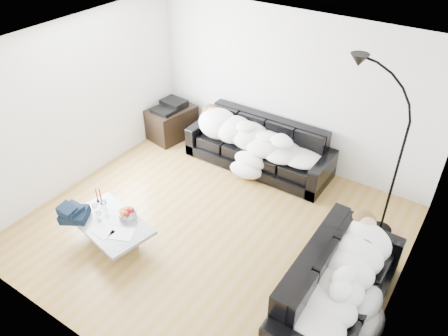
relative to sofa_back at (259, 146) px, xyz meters
The scene contains 24 objects.
ground 1.82m from the sofa_back, 81.49° to the right, with size 5.00×5.00×0.00m, color olive.
wall_back 1.05m from the sofa_back, 61.95° to the left, with size 5.00×0.02×2.60m, color silver.
wall_left 2.98m from the sofa_back, 141.86° to the right, with size 0.02×4.50×2.60m, color silver.
wall_right 3.39m from the sofa_back, 32.45° to the right, with size 0.02×4.50×2.60m, color silver.
ceiling 2.82m from the sofa_back, 81.49° to the right, with size 5.00×5.00×0.00m, color white.
sofa_back is the anchor object (origin of this frame).
sofa_right 3.09m from the sofa_back, 43.05° to the right, with size 2.10×0.90×0.85m, color black.
sleeper_back 0.23m from the sofa_back, 90.00° to the right, with size 2.12×0.73×0.42m, color white, non-canonical shape.
sleeper_right 3.10m from the sofa_back, 43.05° to the right, with size 1.80×0.76×0.44m, color white, non-canonical shape.
teal_cushion 2.66m from the sofa_back, 33.60° to the right, with size 0.36×0.30×0.20m, color #0C583F.
coffee_table 2.83m from the sofa_back, 105.46° to the right, with size 1.19×0.69×0.35m, color #939699.
fruit_bowl 2.59m from the sofa_back, 103.99° to the right, with size 0.24×0.24×0.15m, color white.
wine_glass_a 2.75m from the sofa_back, 111.14° to the right, with size 0.07×0.07×0.17m, color white.
wine_glass_b 2.89m from the sofa_back, 111.26° to the right, with size 0.07×0.07×0.18m, color white.
wine_glass_c 2.92m from the sofa_back, 107.84° to the right, with size 0.07×0.07×0.17m, color white.
candle_left 2.78m from the sofa_back, 115.96° to the right, with size 0.04×0.04×0.22m, color maroon.
candle_right 2.75m from the sofa_back, 114.49° to the right, with size 0.05×0.05×0.26m, color maroon.
newspaper_a 2.84m from the sofa_back, 99.23° to the right, with size 0.31×0.24×0.01m, color silver.
newspaper_b 2.99m from the sofa_back, 103.43° to the right, with size 0.28×0.20×0.01m, color silver.
navy_jacket 3.20m from the sofa_back, 112.99° to the right, with size 0.39×0.32×0.19m, color black, non-canonical shape.
shoes 2.34m from the sofa_back, 35.83° to the right, with size 0.48×0.35×0.11m, color #472311, non-canonical shape.
av_cabinet 1.88m from the sofa_back, behind, with size 0.59×0.86×0.59m, color black.
stereo 1.89m from the sofa_back, behind, with size 0.44×0.34×0.13m, color black.
floor_lamp 2.42m from the sofa_back, 10.77° to the right, with size 0.79×0.32×2.17m, color black, non-canonical shape.
Camera 1 is at (2.72, -3.78, 4.35)m, focal length 35.00 mm.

